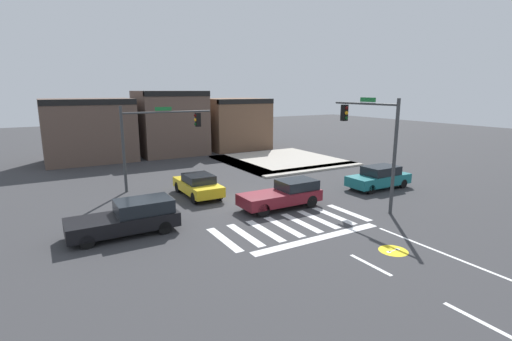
{
  "coord_description": "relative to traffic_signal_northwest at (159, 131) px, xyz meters",
  "views": [
    {
      "loc": [
        -10.3,
        -18.62,
        6.42
      ],
      "look_at": [
        0.57,
        -0.01,
        1.81
      ],
      "focal_mm": 26.42,
      "sensor_mm": 36.0,
      "label": 1
    }
  ],
  "objects": [
    {
      "name": "ground_plane",
      "position": [
        3.38,
        -5.86,
        -3.82
      ],
      "size": [
        120.0,
        120.0,
        0.0
      ],
      "primitive_type": "plane",
      "color": "#353538"
    },
    {
      "name": "car_teal",
      "position": [
        12.44,
        -7.57,
        -3.07
      ],
      "size": [
        4.43,
        1.77,
        1.49
      ],
      "rotation": [
        0.0,
        0.0,
        3.14
      ],
      "color": "#196B70",
      "rests_on": "ground_plane"
    },
    {
      "name": "curb_corner_northeast",
      "position": [
        11.87,
        3.56,
        -3.75
      ],
      "size": [
        10.0,
        10.6,
        0.15
      ],
      "color": "#B2AA9E",
      "rests_on": "ground_plane"
    },
    {
      "name": "traffic_signal_northwest",
      "position": [
        0.0,
        0.0,
        0.0
      ],
      "size": [
        6.04,
        0.32,
        5.48
      ],
      "color": "#383A3D",
      "rests_on": "ground_plane"
    },
    {
      "name": "traffic_signal_southeast",
      "position": [
        8.88,
        -9.94,
        0.37
      ],
      "size": [
        0.32,
        4.64,
        6.03
      ],
      "rotation": [
        0.0,
        0.0,
        1.57
      ],
      "color": "#383A3D",
      "rests_on": "ground_plane"
    },
    {
      "name": "car_maroon",
      "position": [
        4.6,
        -7.84,
        -3.07
      ],
      "size": [
        4.62,
        1.79,
        1.47
      ],
      "rotation": [
        0.0,
        0.0,
        3.14
      ],
      "color": "maroon",
      "rests_on": "ground_plane"
    },
    {
      "name": "lane_markings",
      "position": [
        4.54,
        -17.28,
        -3.82
      ],
      "size": [
        6.8,
        18.75,
        0.01
      ],
      "color": "white",
      "rests_on": "ground_plane"
    },
    {
      "name": "bike_detector_marking",
      "position": [
        5.15,
        -14.93,
        -3.82
      ],
      "size": [
        1.18,
        1.18,
        0.01
      ],
      "color": "yellow",
      "rests_on": "ground_plane"
    },
    {
      "name": "car_yellow",
      "position": [
        1.31,
        -3.3,
        -3.11
      ],
      "size": [
        1.78,
        4.23,
        1.4
      ],
      "rotation": [
        0.0,
        0.0,
        -1.57
      ],
      "color": "gold",
      "rests_on": "ground_plane"
    },
    {
      "name": "storefront_row",
      "position": [
        4.61,
        13.01,
        -0.87
      ],
      "size": [
        22.09,
        6.07,
        6.36
      ],
      "color": "brown",
      "rests_on": "ground_plane"
    },
    {
      "name": "crosswalk_near",
      "position": [
        3.38,
        -10.36,
        -3.82
      ],
      "size": [
        7.78,
        3.07,
        0.01
      ],
      "color": "silver",
      "rests_on": "ground_plane"
    },
    {
      "name": "car_black",
      "position": [
        -3.7,
        -7.53,
        -3.06
      ],
      "size": [
        4.79,
        1.93,
        1.51
      ],
      "rotation": [
        0.0,
        0.0,
        3.14
      ],
      "color": "black",
      "rests_on": "ground_plane"
    }
  ]
}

